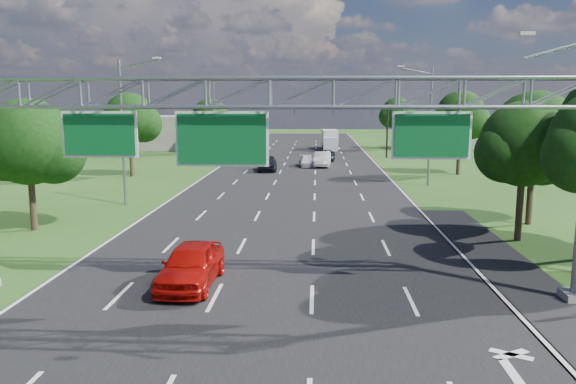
# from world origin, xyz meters

# --- Properties ---
(ground) EXTENTS (220.00, 220.00, 0.00)m
(ground) POSITION_xyz_m (0.00, 30.00, 0.00)
(ground) COLOR #234314
(ground) RESTS_ON ground
(road) EXTENTS (18.00, 180.00, 0.02)m
(road) POSITION_xyz_m (0.00, 30.00, 0.00)
(road) COLOR black
(road) RESTS_ON ground
(road_flare) EXTENTS (3.00, 30.00, 0.02)m
(road_flare) POSITION_xyz_m (10.20, 14.00, 0.00)
(road_flare) COLOR black
(road_flare) RESTS_ON ground
(sign_gantry) EXTENTS (23.50, 1.00, 9.56)m
(sign_gantry) POSITION_xyz_m (0.33, 12.00, 6.89)
(sign_gantry) COLOR gray
(sign_gantry) RESTS_ON ground
(traffic_signal) EXTENTS (12.21, 0.24, 7.00)m
(traffic_signal) POSITION_xyz_m (7.48, 65.00, 5.17)
(traffic_signal) COLOR black
(traffic_signal) RESTS_ON ground
(streetlight_l_near) EXTENTS (2.97, 0.22, 10.16)m
(streetlight_l_near) POSITION_xyz_m (-11.30, 30.00, 5.58)
(streetlight_l_near) COLOR gray
(streetlight_l_near) RESTS_ON ground
(streetlight_l_far) EXTENTS (2.97, 0.22, 10.16)m
(streetlight_l_far) POSITION_xyz_m (-11.30, 65.00, 5.58)
(streetlight_l_far) COLOR gray
(streetlight_l_far) RESTS_ON ground
(streetlight_r_mid) EXTENTS (2.97, 0.22, 10.16)m
(streetlight_r_mid) POSITION_xyz_m (11.30, 40.00, 5.58)
(streetlight_r_mid) COLOR gray
(streetlight_r_mid) RESTS_ON ground
(tree_verge_la) EXTENTS (5.76, 4.80, 7.40)m
(tree_verge_la) POSITION_xyz_m (-13.92, 22.04, 4.76)
(tree_verge_la) COLOR #2D2116
(tree_verge_la) RESTS_ON ground
(tree_verge_lb) EXTENTS (5.76, 4.80, 8.06)m
(tree_verge_lb) POSITION_xyz_m (-15.92, 45.04, 5.41)
(tree_verge_lb) COLOR #2D2116
(tree_verge_lb) RESTS_ON ground
(tree_verge_lc) EXTENTS (5.76, 4.80, 7.62)m
(tree_verge_lc) POSITION_xyz_m (-12.92, 70.04, 4.98)
(tree_verge_lc) COLOR #2D2116
(tree_verge_lc) RESTS_ON ground
(tree_verge_rd) EXTENTS (5.76, 4.80, 8.28)m
(tree_verge_rd) POSITION_xyz_m (16.08, 48.04, 5.63)
(tree_verge_rd) COLOR #2D2116
(tree_verge_rd) RESTS_ON ground
(tree_verge_re) EXTENTS (5.76, 4.80, 7.84)m
(tree_verge_re) POSITION_xyz_m (14.08, 78.04, 5.20)
(tree_verge_re) COLOR #2D2116
(tree_verge_re) RESTS_ON ground
(building_left) EXTENTS (14.00, 10.00, 5.00)m
(building_left) POSITION_xyz_m (-22.00, 78.00, 2.50)
(building_left) COLOR gray
(building_left) RESTS_ON ground
(building_right) EXTENTS (12.00, 9.00, 4.00)m
(building_right) POSITION_xyz_m (24.00, 82.00, 2.00)
(building_right) COLOR gray
(building_right) RESTS_ON ground
(red_coupe) EXTENTS (2.15, 5.03, 1.70)m
(red_coupe) POSITION_xyz_m (-2.97, 12.87, 0.85)
(red_coupe) COLOR #B70D08
(red_coupe) RESTS_ON ground
(car_queue_a) EXTENTS (2.14, 4.21, 1.17)m
(car_queue_a) POSITION_xyz_m (0.86, 54.32, 0.59)
(car_queue_a) COLOR white
(car_queue_a) RESTS_ON ground
(car_queue_b) EXTENTS (2.55, 4.94, 1.33)m
(car_queue_b) POSITION_xyz_m (2.99, 60.66, 0.67)
(car_queue_b) COLOR black
(car_queue_b) RESTS_ON ground
(car_queue_c) EXTENTS (2.13, 4.82, 1.61)m
(car_queue_c) POSITION_xyz_m (-3.21, 50.10, 0.81)
(car_queue_c) COLOR black
(car_queue_c) RESTS_ON ground
(car_queue_d) EXTENTS (2.05, 5.04, 1.63)m
(car_queue_d) POSITION_xyz_m (2.55, 54.37, 0.81)
(car_queue_d) COLOR #B8B8B8
(car_queue_d) RESTS_ON ground
(box_truck) EXTENTS (2.48, 7.74, 2.90)m
(box_truck) POSITION_xyz_m (3.91, 77.43, 1.39)
(box_truck) COLOR beige
(box_truck) RESTS_ON ground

